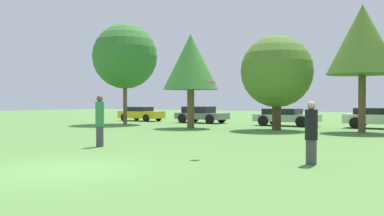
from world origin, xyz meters
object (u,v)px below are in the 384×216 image
(person_catcher, at_px, (311,133))
(tree_0, at_px, (125,57))
(tree_1, at_px, (191,62))
(tree_2, at_px, (277,72))
(parked_car_yellow, at_px, (141,113))
(parked_car_grey, at_px, (201,114))
(parked_car_silver, at_px, (285,116))
(tree_3, at_px, (362,40))
(parked_car_white, at_px, (380,117))
(person_thrower, at_px, (100,120))
(frisbee, at_px, (211,83))

(person_catcher, xyz_separation_m, tree_0, (-17.93, 12.31, 4.11))
(tree_1, bearing_deg, tree_2, 14.78)
(parked_car_yellow, bearing_deg, parked_car_grey, 0.04)
(tree_2, xyz_separation_m, parked_car_silver, (-1.18, 4.40, -2.78))
(tree_0, bearing_deg, parked_car_silver, 22.82)
(tree_1, height_order, tree_3, tree_3)
(tree_2, xyz_separation_m, parked_car_white, (4.79, 4.77, -2.73))
(parked_car_silver, height_order, parked_car_white, parked_car_white)
(parked_car_white, bearing_deg, tree_3, -92.63)
(parked_car_yellow, bearing_deg, tree_2, -17.63)
(tree_2, bearing_deg, parked_car_yellow, 162.54)
(person_thrower, distance_m, frisbee, 5.09)
(tree_0, relative_size, parked_car_silver, 1.71)
(parked_car_yellow, relative_size, parked_car_white, 0.92)
(person_catcher, bearing_deg, parked_car_grey, -49.24)
(frisbee, height_order, tree_0, tree_0)
(tree_1, bearing_deg, frisbee, -53.62)
(tree_2, relative_size, parked_car_grey, 1.38)
(person_catcher, xyz_separation_m, parked_car_silver, (-7.30, 16.78, -0.21))
(tree_0, distance_m, parked_car_silver, 12.32)
(parked_car_yellow, distance_m, parked_car_grey, 6.09)
(person_catcher, height_order, parked_car_grey, person_catcher)
(parked_car_yellow, bearing_deg, parked_car_white, 0.74)
(tree_1, distance_m, parked_car_silver, 7.81)
(person_thrower, distance_m, parked_car_grey, 17.89)
(parked_car_silver, bearing_deg, tree_2, -75.20)
(person_thrower, distance_m, tree_0, 16.23)
(person_catcher, bearing_deg, parked_car_silver, -65.88)
(parked_car_yellow, xyz_separation_m, parked_car_white, (18.98, 0.30, 0.05))
(frisbee, relative_size, parked_car_grey, 0.07)
(tree_2, xyz_separation_m, tree_3, (4.61, 0.67, 1.57))
(tree_1, bearing_deg, parked_car_silver, 55.44)
(person_thrower, bearing_deg, person_catcher, 0.00)
(person_thrower, bearing_deg, tree_2, 81.83)
(tree_2, bearing_deg, person_thrower, -98.79)
(person_thrower, height_order, tree_3, tree_3)
(person_catcher, bearing_deg, parked_car_white, -84.93)
(person_thrower, xyz_separation_m, tree_3, (6.51, 12.96, 4.01))
(tree_0, relative_size, tree_1, 1.25)
(person_thrower, distance_m, parked_car_silver, 16.71)
(person_thrower, xyz_separation_m, parked_car_silver, (0.72, 16.70, -0.34))
(tree_2, bearing_deg, tree_0, -179.65)
(person_thrower, distance_m, person_catcher, 8.02)
(frisbee, bearing_deg, person_catcher, 1.30)
(frisbee, bearing_deg, tree_0, 140.17)
(tree_0, distance_m, tree_3, 16.44)
(frisbee, bearing_deg, tree_1, 126.38)
(parked_car_yellow, distance_m, parked_car_white, 18.98)
(person_catcher, distance_m, tree_1, 16.09)
(frisbee, distance_m, tree_2, 12.87)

